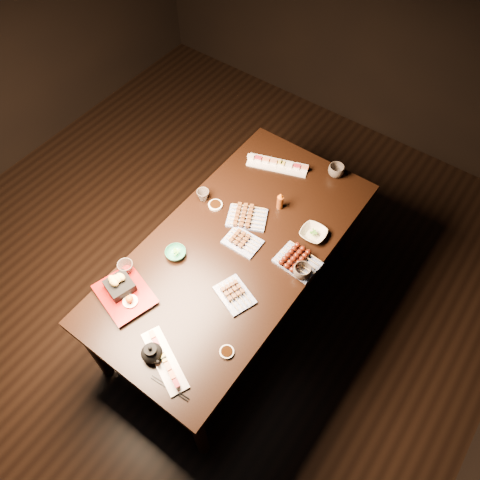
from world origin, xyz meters
name	(u,v)px	position (x,y,z in m)	size (l,w,h in m)	color
ground	(168,313)	(0.00, 0.00, 0.00)	(5.00, 5.00, 0.00)	black
dining_table	(235,281)	(0.36, 0.31, 0.38)	(0.90, 1.80, 0.75)	black
sushi_platter_near	(164,359)	(0.47, -0.42, 0.77)	(0.36, 0.10, 0.04)	white
sushi_platter_far	(277,163)	(0.20, 0.98, 0.77)	(0.39, 0.11, 0.05)	white
yakitori_plate_center	(243,240)	(0.37, 0.37, 0.78)	(0.20, 0.15, 0.05)	#828EB6
yakitori_plate_right	(235,293)	(0.54, 0.07, 0.78)	(0.21, 0.15, 0.05)	#828EB6
yakitori_plate_left	(247,216)	(0.29, 0.52, 0.78)	(0.23, 0.17, 0.06)	#828EB6
tsukune_plate	(298,260)	(0.69, 0.44, 0.78)	(0.23, 0.17, 0.06)	#828EB6
edamame_bowl_green	(176,253)	(0.12, 0.08, 0.77)	(0.12, 0.12, 0.04)	#2D8A64
edamame_bowl_cream	(313,233)	(0.67, 0.65, 0.77)	(0.15, 0.15, 0.04)	beige
tempura_tray	(123,291)	(0.07, -0.27, 0.81)	(0.30, 0.24, 0.11)	black
teacup_near_left	(126,268)	(-0.02, -0.16, 0.79)	(0.09, 0.09, 0.08)	#4D433B
teacup_mid_right	(302,271)	(0.75, 0.38, 0.79)	(0.10, 0.10, 0.08)	#4D433B
teacup_far_left	(203,195)	(-0.01, 0.49, 0.79)	(0.08, 0.08, 0.07)	#4D433B
teacup_far_right	(336,171)	(0.54, 1.13, 0.79)	(0.10, 0.10, 0.08)	#4D433B
teapot	(151,352)	(0.41, -0.43, 0.80)	(0.12, 0.12, 0.11)	black
condiment_bottle	(280,201)	(0.40, 0.71, 0.81)	(0.04, 0.04, 0.12)	#70310F
sauce_dish_west	(215,205)	(0.08, 0.49, 0.76)	(0.09, 0.09, 0.02)	white
sauce_dish_east	(300,261)	(0.70, 0.45, 0.76)	(0.07, 0.07, 0.01)	white
sauce_dish_se	(227,352)	(0.69, -0.21, 0.76)	(0.07, 0.07, 0.01)	white
sauce_dish_nw	(281,166)	(0.22, 0.98, 0.76)	(0.08, 0.08, 0.01)	white
chopsticks_near	(125,303)	(0.10, -0.31, 0.75)	(0.21, 0.02, 0.01)	black
chopsticks_se	(170,388)	(0.58, -0.50, 0.75)	(0.21, 0.02, 0.01)	black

